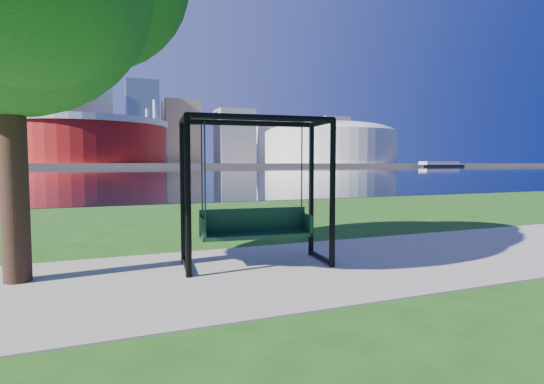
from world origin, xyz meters
TOP-DOWN VIEW (x-y plane):
  - ground at (0.00, 0.00)m, footprint 900.00×900.00m
  - path at (0.00, -0.50)m, footprint 120.00×4.00m
  - river at (0.00, 102.00)m, footprint 900.00×180.00m
  - far_bank at (0.00, 306.00)m, footprint 900.00×228.00m
  - stadium at (-10.00, 235.00)m, footprint 83.00×83.00m
  - arena at (135.00, 235.00)m, footprint 84.00×84.00m
  - skyline at (-4.27, 319.39)m, footprint 392.00×66.00m
  - swing at (-0.60, -0.03)m, footprint 2.61×1.34m
  - barge at (174.42, 180.14)m, footprint 30.48×9.01m

SIDE VIEW (x-z plane):
  - ground at x=0.00m, z-range 0.00..0.00m
  - river at x=0.00m, z-range 0.00..0.02m
  - path at x=0.00m, z-range 0.00..0.03m
  - far_bank at x=0.00m, z-range 0.00..2.00m
  - swing at x=-0.60m, z-range -0.04..2.53m
  - barge at x=174.42m, z-range -0.14..2.88m
  - stadium at x=-10.00m, z-range -1.77..30.23m
  - arena at x=135.00m, z-range 2.59..29.15m
  - skyline at x=-4.27m, z-range -12.36..84.14m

